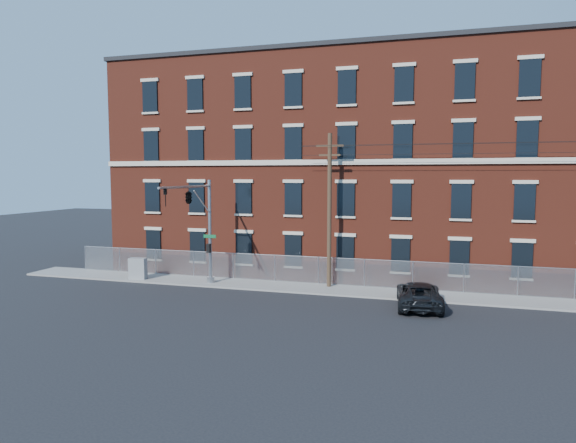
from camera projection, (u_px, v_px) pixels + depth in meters
The scene contains 8 objects.
ground at pixel (274, 307), 28.62m from camera, with size 140.00×140.00×0.00m, color black.
sidewalk at pixel (492, 300), 30.03m from camera, with size 65.00×3.00×0.12m, color gray.
mill_building at pixel (484, 166), 37.83m from camera, with size 55.30×14.32×16.30m.
chain_link_fence at pixel (491, 279), 31.18m from camera, with size 59.06×0.06×1.85m.
traffic_signal_mast at pixel (194, 208), 31.89m from camera, with size 0.90×6.75×7.00m.
utility_pole_near at pixel (329, 207), 32.92m from camera, with size 1.80×0.28×10.00m.
pickup_truck at pixel (419, 294), 28.56m from camera, with size 2.38×5.17×1.44m, color black.
utility_cabinet at pixel (138, 268), 35.76m from camera, with size 1.18×0.59×1.48m, color gray.
Camera 1 is at (8.66, -26.70, 7.41)m, focal length 31.60 mm.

